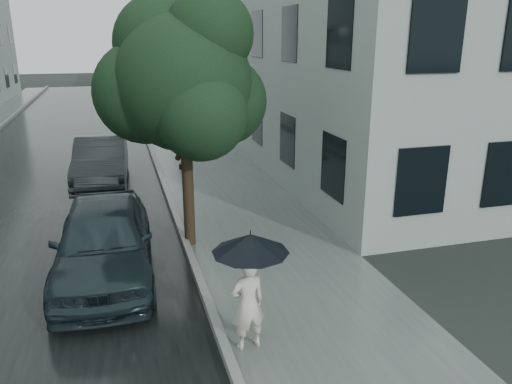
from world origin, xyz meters
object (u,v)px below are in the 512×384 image
object	(u,v)px
pedestrian	(248,304)
car_far	(101,161)
street_tree	(183,80)
car_near	(104,240)
lamp_post	(175,90)

from	to	relation	value
pedestrian	car_far	xyz separation A→B (m)	(-2.22, 9.85, -0.01)
pedestrian	street_tree	bearing A→B (deg)	-97.71
car_near	car_far	bearing A→B (deg)	93.36
lamp_post	car_far	size ratio (longest dim) A/B	1.09
lamp_post	car_far	world-z (taller)	lamp_post
lamp_post	car_near	distance (m)	8.44
street_tree	lamp_post	bearing A→B (deg)	84.80
lamp_post	car_near	size ratio (longest dim) A/B	1.07
pedestrian	car_near	size ratio (longest dim) A/B	0.33
pedestrian	lamp_post	bearing A→B (deg)	-102.84
lamp_post	car_near	bearing A→B (deg)	-117.51
car_far	car_near	bearing A→B (deg)	-86.03
pedestrian	car_far	size ratio (longest dim) A/B	0.33
pedestrian	street_tree	xyz separation A→B (m)	(-0.25, 4.32, 2.92)
lamp_post	car_far	xyz separation A→B (m)	(-2.56, -1.00, -2.05)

